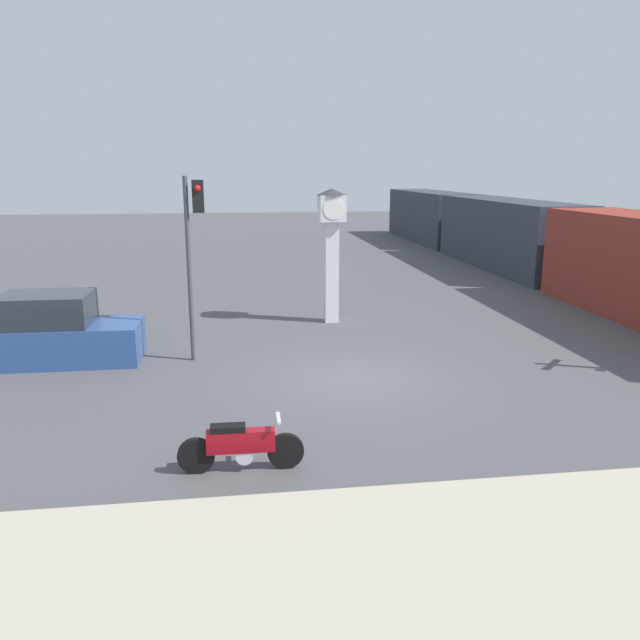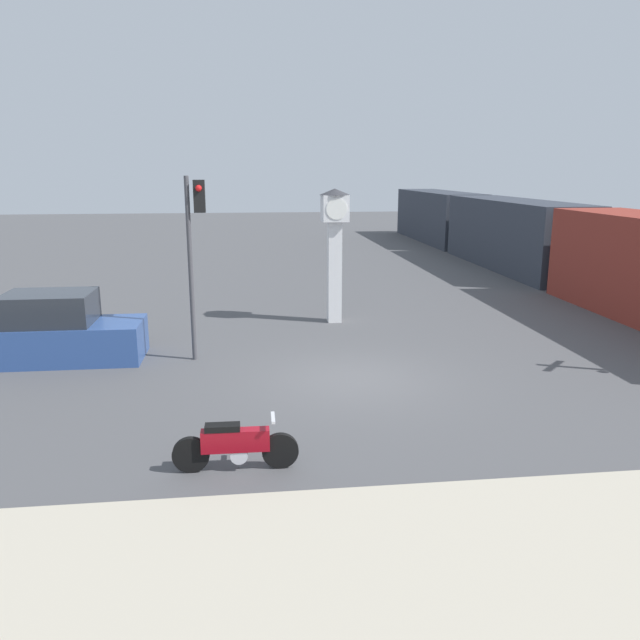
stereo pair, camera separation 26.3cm
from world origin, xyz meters
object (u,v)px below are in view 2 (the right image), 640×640
motorcycle (235,445)px  traffic_light (195,237)px  freight_train (514,234)px  clock_tower (335,235)px  parked_car (57,332)px

motorcycle → traffic_light: size_ratio=0.44×
freight_train → traffic_light: (-14.71, -14.04, 1.52)m
clock_tower → freight_train: clock_tower is taller
clock_tower → parked_car: 8.70m
traffic_light → parked_car: bearing=174.6°
clock_tower → parked_car: size_ratio=1.02×
traffic_light → parked_car: (-3.64, 0.34, -2.47)m
clock_tower → motorcycle: bearing=-107.0°
freight_train → parked_car: freight_train is taller
freight_train → traffic_light: bearing=-136.3°
clock_tower → parked_car: bearing=-156.4°
freight_train → traffic_light: size_ratio=7.88×
freight_train → parked_car: (-18.35, -13.70, -0.95)m
motorcycle → freight_train: (13.71, 20.44, 1.26)m
motorcycle → parked_car: parked_car is taller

